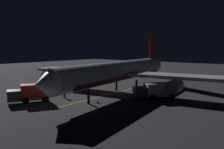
% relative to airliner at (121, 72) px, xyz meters
% --- Properties ---
extents(ground_plane, '(180.00, 180.00, 0.20)m').
position_rel_airliner_xyz_m(ground_plane, '(-0.09, 0.64, -3.82)').
color(ground_plane, '#2B2B31').
extents(apron_guide_stripe, '(1.13, 19.23, 0.01)m').
position_rel_airliner_xyz_m(apron_guide_stripe, '(0.66, 4.64, -3.72)').
color(apron_guide_stripe, gold).
rests_on(apron_guide_stripe, ground_plane).
extents(airliner, '(38.59, 38.87, 10.31)m').
position_rel_airliner_xyz_m(airliner, '(0.00, 0.00, 0.00)').
color(airliner, silver).
rests_on(airliner, ground_plane).
extents(baggage_truck, '(4.47, 6.00, 2.65)m').
position_rel_airliner_xyz_m(baggage_truck, '(5.76, 14.24, -2.40)').
color(baggage_truck, maroon).
rests_on(baggage_truck, ground_plane).
extents(catering_truck, '(5.62, 6.27, 2.46)m').
position_rel_airliner_xyz_m(catering_truck, '(-7.23, 0.62, -2.45)').
color(catering_truck, silver).
rests_on(catering_truck, ground_plane).
extents(ground_crew_worker, '(0.40, 0.40, 1.74)m').
position_rel_airliner_xyz_m(ground_crew_worker, '(4.62, 8.91, -2.84)').
color(ground_crew_worker, black).
rests_on(ground_crew_worker, ground_plane).
extents(traffic_cone_near_left, '(0.50, 0.50, 0.55)m').
position_rel_airliner_xyz_m(traffic_cone_near_left, '(-7.64, 9.54, -3.47)').
color(traffic_cone_near_left, '#EA590F').
rests_on(traffic_cone_near_left, ground_plane).
extents(traffic_cone_near_right, '(0.50, 0.50, 0.55)m').
position_rel_airliner_xyz_m(traffic_cone_near_right, '(-7.21, 3.52, -3.47)').
color(traffic_cone_near_right, '#EA590F').
rests_on(traffic_cone_near_right, ground_plane).
extents(traffic_cone_under_wing, '(0.50, 0.50, 0.55)m').
position_rel_airliner_xyz_m(traffic_cone_under_wing, '(-2.11, 8.44, -3.47)').
color(traffic_cone_under_wing, '#EA590F').
rests_on(traffic_cone_under_wing, ground_plane).
extents(traffic_cone_far, '(0.50, 0.50, 0.55)m').
position_rel_airliner_xyz_m(traffic_cone_far, '(-6.81, 9.40, -3.47)').
color(traffic_cone_far, '#EA590F').
rests_on(traffic_cone_far, ground_plane).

